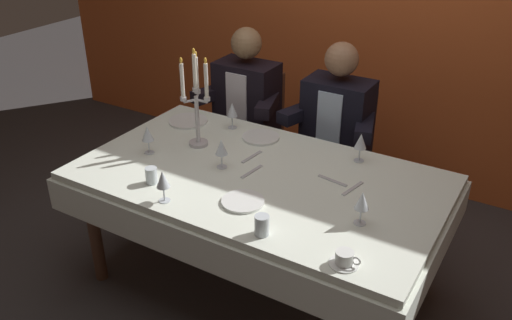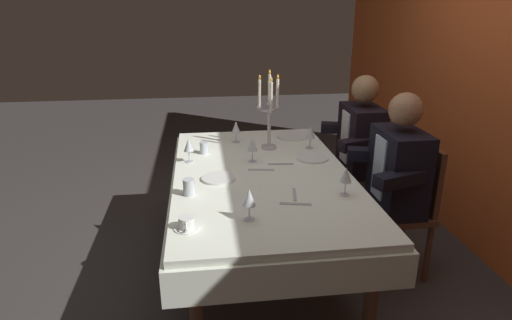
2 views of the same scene
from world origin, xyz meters
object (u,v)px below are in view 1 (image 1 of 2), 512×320
Objects in this scene: wine_glass_5 at (362,201)px; coffee_cup_0 at (345,259)px; candelabra at (196,104)px; dinner_plate_0 at (261,137)px; wine_glass_4 at (232,111)px; dining_table at (258,193)px; dinner_plate_2 at (188,121)px; seated_diner_0 at (247,99)px; seated_diner_1 at (337,119)px; wine_glass_1 at (163,180)px; wine_glass_0 at (221,148)px; water_tumbler_0 at (262,225)px; water_tumbler_1 at (151,175)px; wine_glass_3 at (148,134)px; dinner_plate_1 at (243,201)px; wine_glass_2 at (361,142)px.

wine_glass_5 reaches higher than coffee_cup_0.
dinner_plate_0 is (0.27, 0.26, -0.25)m from candelabra.
dining_table is at bearing -43.79° from wine_glass_4.
dinner_plate_2 is 0.20× the size of seated_diner_0.
dinner_plate_2 is (-0.73, 0.35, 0.13)m from dining_table.
seated_diner_1 reaches higher than wine_glass_4.
seated_diner_0 reaches higher than wine_glass_1.
dining_table is at bearing 9.95° from wine_glass_0.
wine_glass_0 is 1.74× the size of water_tumbler_0.
wine_glass_0 is 0.39m from water_tumbler_1.
wine_glass_0 and wine_glass_4 have the same top height.
dining_table is at bearing 61.10° from wine_glass_1.
wine_glass_3 is at bearing 133.15° from water_tumbler_1.
wine_glass_4 is (0.04, 0.30, -0.14)m from candelabra.
coffee_cup_0 is at bearing -14.77° from wine_glass_3.
water_tumbler_0 is at bearing 0.71° from wine_glass_1.
seated_diner_1 is at bearing 85.83° from dining_table.
dinner_plate_1 is 0.62m from coffee_cup_0.
wine_glass_5 is (0.83, -0.12, 0.00)m from wine_glass_0.
wine_glass_1 is at bearing -92.95° from dinner_plate_0.
wine_glass_4 is (-0.18, 0.88, -0.00)m from wine_glass_1.
dining_table is 11.83× the size of wine_glass_5.
wine_glass_4 is 0.13× the size of seated_diner_1.
water_tumbler_0 is at bearing -39.94° from dinner_plate_1.
dining_table is at bearing -25.57° from dinner_plate_2.
dinner_plate_1 is 1.27× the size of wine_glass_1.
wine_glass_0 is 0.84m from wine_glass_5.
wine_glass_5 reaches higher than dinner_plate_0.
seated_diner_1 is at bearing 54.23° from wine_glass_3.
wine_glass_5 is at bearing -61.76° from seated_diner_1.
dinner_plate_1 is 0.39m from wine_glass_0.
dinner_plate_1 is at bearing 140.06° from water_tumbler_0.
candelabra reaches higher than wine_glass_4.
wine_glass_2 is 0.83m from wine_glass_4.
wine_glass_2 and wine_glass_3 have the same top height.
water_tumbler_0 is (-0.11, -0.86, -0.07)m from wine_glass_2.
wine_glass_4 and wine_glass_5 have the same top height.
dinner_plate_2 is at bearing -176.36° from dinner_plate_0.
candelabra is 0.63m from wine_glass_1.
seated_diner_1 reaches higher than wine_glass_0.
dinner_plate_0 is 0.43m from wine_glass_0.
wine_glass_4 is 0.78m from water_tumbler_1.
water_tumbler_1 is 1.33m from seated_diner_1.
wine_glass_0 reaches higher than dinner_plate_1.
candelabra is 0.42m from dinner_plate_2.
candelabra is 0.46× the size of seated_diner_0.
wine_glass_2 reaches higher than dinner_plate_2.
dinner_plate_0 is 1.35× the size of wine_glass_3.
dinner_plate_0 is at bearing 147.37° from wine_glass_5.
wine_glass_2 is 0.59m from seated_diner_1.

